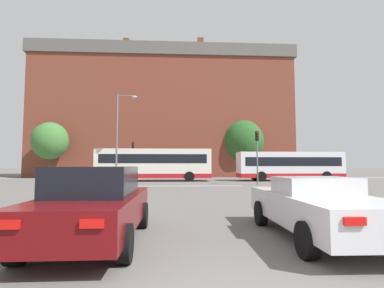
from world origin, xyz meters
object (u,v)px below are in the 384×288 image
Objects in this scene: traffic_light_near_right at (257,149)px; bus_crossing_lead at (154,164)px; car_roadster_right at (317,206)px; bus_crossing_trailing at (289,165)px; traffic_light_far_left at (133,154)px; street_lamp_junction at (120,129)px; car_saloon_left at (95,204)px; pedestrian_waiting at (187,170)px.

bus_crossing_lead is at bearing 144.09° from traffic_light_near_right.
car_roadster_right is 0.44× the size of bus_crossing_trailing.
traffic_light_far_left is 0.56× the size of street_lamp_junction.
pedestrian_waiting is (3.25, 31.59, 0.19)m from car_saloon_left.
street_lamp_junction is (-2.87, -3.53, 3.11)m from bus_crossing_lead.
street_lamp_junction is 13.04m from pedestrian_waiting.
street_lamp_junction is at bearing 112.33° from car_roadster_right.
car_roadster_right is at bearing -101.69° from traffic_light_near_right.
pedestrian_waiting is at bearing 84.09° from car_saloon_left.
traffic_light_far_left is at bearing 106.10° from car_roadster_right.
car_roadster_right is 31.51m from pedestrian_waiting.
bus_crossing_trailing is at bearing 11.37° from street_lamp_junction.
pedestrian_waiting is at bearing 152.19° from bus_crossing_lead.
street_lamp_junction is at bearing 98.95° from car_saloon_left.
bus_crossing_lead reaches higher than car_roadster_right.
traffic_light_near_right is (12.06, -13.15, -0.07)m from traffic_light_far_left.
car_saloon_left is 20.09m from traffic_light_near_right.
traffic_light_far_left reaches higher than bus_crossing_trailing.
traffic_light_near_right is (-5.20, -6.39, 1.38)m from bus_crossing_trailing.
pedestrian_waiting is (3.71, 7.03, -0.79)m from bus_crossing_lead.
street_lamp_junction is (-3.33, 21.02, 4.09)m from car_saloon_left.
bus_crossing_trailing is (14.17, -0.11, -0.16)m from bus_crossing_lead.
traffic_light_far_left is 1.02× the size of traffic_light_near_right.
pedestrian_waiting is at bearing 93.90° from car_roadster_right.
car_roadster_right is at bearing 12.15° from bus_crossing_lead.
bus_crossing_lead is at bearing 50.96° from street_lamp_junction.
bus_crossing_trailing is (8.91, 24.33, 0.92)m from car_roadster_right.
bus_crossing_trailing is at bearing 50.88° from traffic_light_near_right.
car_roadster_right is at bearing -20.11° from bus_crossing_trailing.
bus_crossing_lead is at bearing 103.23° from car_roadster_right.
car_saloon_left is 0.56× the size of street_lamp_junction.
traffic_light_far_left reaches higher than car_roadster_right.
bus_crossing_lead is (-5.26, 24.44, 1.08)m from car_roadster_right.
car_saloon_left is 4.81m from car_roadster_right.
bus_crossing_lead is at bearing -65.13° from traffic_light_far_left.
traffic_light_near_right is at bearing 54.09° from bus_crossing_lead.
street_lamp_junction reaches higher than pedestrian_waiting.
pedestrian_waiting is at bearing 111.27° from traffic_light_near_right.
traffic_light_far_left is 7.11m from pedestrian_waiting.
car_roadster_right is at bearing -68.75° from street_lamp_junction.
bus_crossing_lead is 1.07× the size of bus_crossing_trailing.
bus_crossing_trailing is 6.52× the size of pedestrian_waiting.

